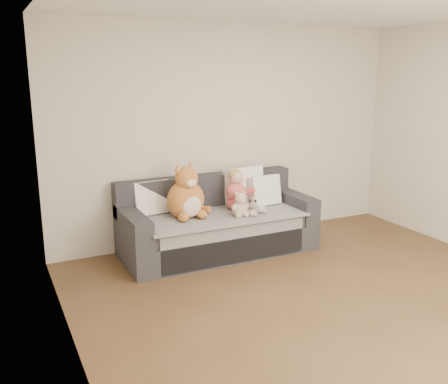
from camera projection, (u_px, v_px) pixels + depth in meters
name	position (u px, v px, depth m)	size (l,w,h in m)	color
room_shell	(340.00, 161.00, 4.25)	(5.00, 5.00, 5.00)	brown
sofa	(217.00, 225.00, 5.75)	(2.20, 0.94, 0.85)	#252529
cushion_left	(151.00, 198.00, 5.60)	(0.43, 0.23, 0.39)	white
cushion_right_back	(244.00, 186.00, 6.01)	(0.51, 0.27, 0.46)	white
cushion_right_front	(265.00, 190.00, 5.98)	(0.40, 0.21, 0.37)	white
toddler	(238.00, 193.00, 5.74)	(0.36, 0.49, 0.49)	#E86151
plush_cat	(187.00, 196.00, 5.47)	(0.51, 0.46, 0.64)	#B65928
teddy_bear	(240.00, 206.00, 5.51)	(0.23, 0.17, 0.29)	tan
plush_cow	(252.00, 208.00, 5.59)	(0.16, 0.23, 0.19)	white
sippy_cup	(237.00, 209.00, 5.63)	(0.10, 0.08, 0.11)	#763592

